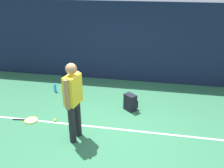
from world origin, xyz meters
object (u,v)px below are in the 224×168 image
backpack (131,102)px  tennis_ball_near_player (55,120)px  tennis_player (73,98)px  tennis_racket (30,120)px  water_bottle (55,88)px

backpack → tennis_ball_near_player: (-1.72, -0.87, -0.18)m
backpack → tennis_player: bearing=94.4°
tennis_racket → backpack: backpack is taller
tennis_player → tennis_racket: bearing=81.9°
tennis_racket → tennis_ball_near_player: (0.60, 0.07, 0.02)m
water_bottle → tennis_ball_near_player: bearing=-68.3°
tennis_racket → water_bottle: water_bottle is taller
tennis_ball_near_player → tennis_racket: bearing=-173.1°
backpack → water_bottle: (-2.32, 0.64, -0.08)m
backpack → tennis_ball_near_player: size_ratio=6.67×
tennis_ball_near_player → tennis_player: bearing=-37.2°
tennis_racket → water_bottle: (0.00, 1.59, 0.11)m
tennis_player → tennis_ball_near_player: tennis_player is taller
tennis_racket → backpack: size_ratio=1.43×
water_bottle → tennis_racket: bearing=-90.1°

